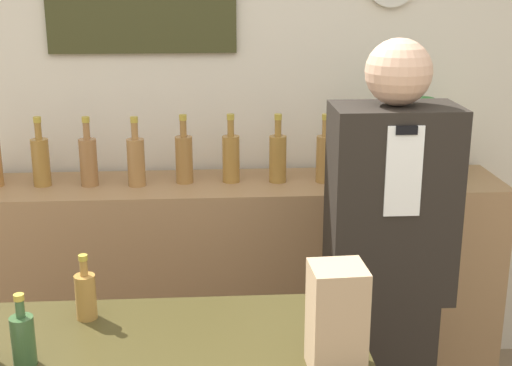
{
  "coord_description": "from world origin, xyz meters",
  "views": [
    {
      "loc": [
        0.01,
        -1.27,
        1.9
      ],
      "look_at": [
        0.17,
        1.08,
        1.2
      ],
      "focal_mm": 50.0,
      "sensor_mm": 36.0,
      "label": 1
    }
  ],
  "objects_px": {
    "shopkeeper": "(387,279)",
    "paper_bag": "(337,319)",
    "tape_dispenser": "(345,362)",
    "potted_plant": "(422,134)"
  },
  "relations": [
    {
      "from": "shopkeeper",
      "to": "paper_bag",
      "type": "xyz_separation_m",
      "value": [
        -0.32,
        -0.76,
        0.25
      ]
    },
    {
      "from": "potted_plant",
      "to": "tape_dispenser",
      "type": "bearing_deg",
      "value": -112.8
    },
    {
      "from": "paper_bag",
      "to": "tape_dispenser",
      "type": "bearing_deg",
      "value": -7.84
    },
    {
      "from": "potted_plant",
      "to": "paper_bag",
      "type": "relative_size",
      "value": 1.35
    },
    {
      "from": "potted_plant",
      "to": "tape_dispenser",
      "type": "distance_m",
      "value": 1.56
    },
    {
      "from": "paper_bag",
      "to": "tape_dispenser",
      "type": "xyz_separation_m",
      "value": [
        0.02,
        -0.0,
        -0.12
      ]
    },
    {
      "from": "shopkeeper",
      "to": "tape_dispenser",
      "type": "xyz_separation_m",
      "value": [
        -0.3,
        -0.76,
        0.13
      ]
    },
    {
      "from": "tape_dispenser",
      "to": "potted_plant",
      "type": "bearing_deg",
      "value": 67.2
    },
    {
      "from": "paper_bag",
      "to": "tape_dispenser",
      "type": "relative_size",
      "value": 3.07
    },
    {
      "from": "potted_plant",
      "to": "shopkeeper",
      "type": "bearing_deg",
      "value": -114.37
    }
  ]
}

